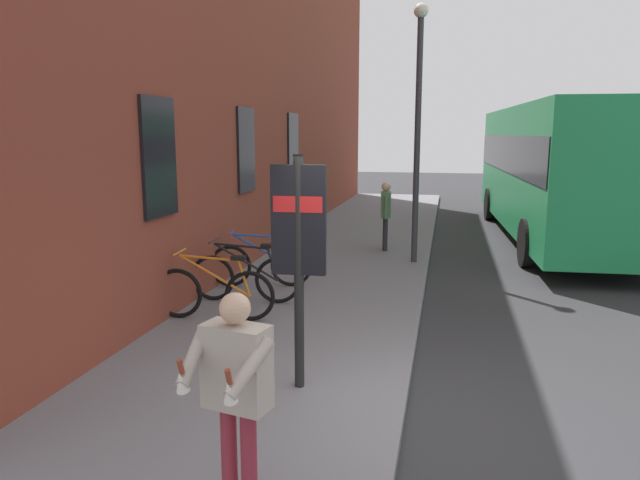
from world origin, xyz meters
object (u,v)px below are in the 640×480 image
bicycle_by_door (245,277)px  transit_info_sign (299,235)px  bicycle_beside_lamp (214,293)px  city_bus (557,165)px  bicycle_under_window (261,264)px  tourist_with_hotdogs (235,381)px  street_lamp (418,113)px  pedestrian_crossing_street (386,209)px

bicycle_by_door → transit_info_sign: (-2.84, -1.59, 1.21)m
bicycle_beside_lamp → city_bus: bearing=-34.9°
city_bus → bicycle_under_window: bearing=138.5°
bicycle_beside_lamp → city_bus: (8.37, -5.84, 1.41)m
tourist_with_hotdogs → street_lamp: (8.43, -0.72, 2.02)m
transit_info_sign → city_bus: bearing=-21.8°
pedestrian_crossing_street → tourist_with_hotdogs: 9.51m
street_lamp → bicycle_beside_lamp: bearing=150.2°
bicycle_under_window → street_lamp: bearing=-43.8°
bicycle_beside_lamp → bicycle_by_door: size_ratio=1.00×
tourist_with_hotdogs → bicycle_beside_lamp: bearing=24.4°
transit_info_sign → city_bus: 11.07m
bicycle_under_window → pedestrian_crossing_street: size_ratio=1.13×
pedestrian_crossing_street → city_bus: bearing=-54.4°
bicycle_beside_lamp → bicycle_by_door: bearing=-8.2°
bicycle_beside_lamp → bicycle_under_window: same height
transit_info_sign → tourist_with_hotdogs: bearing=-177.5°
city_bus → street_lamp: (-3.94, 3.30, 1.20)m
bicycle_beside_lamp → transit_info_sign: size_ratio=0.74×
bicycle_beside_lamp → tourist_with_hotdogs: bearing=-155.6°
bicycle_by_door → street_lamp: (3.49, -2.41, 2.60)m
bicycle_beside_lamp → tourist_with_hotdogs: (-4.01, -1.82, 0.58)m
bicycle_by_door → tourist_with_hotdogs: tourist_with_hotdogs is taller
bicycle_beside_lamp → pedestrian_crossing_street: 5.82m
transit_info_sign → tourist_with_hotdogs: (-2.10, -0.09, -0.62)m
city_bus → pedestrian_crossing_street: city_bus is taller
pedestrian_crossing_street → bicycle_beside_lamp: bearing=161.6°
street_lamp → bicycle_by_door: bearing=145.5°
city_bus → street_lamp: bearing=140.1°
pedestrian_crossing_street → street_lamp: bearing=-146.6°
bicycle_under_window → street_lamp: street_lamp is taller
bicycle_under_window → tourist_with_hotdogs: bearing=-163.7°
bicycle_under_window → transit_info_sign: bearing=-156.7°
bicycle_under_window → city_bus: bearing=-41.5°
pedestrian_crossing_street → street_lamp: size_ratio=0.30×
bicycle_by_door → tourist_with_hotdogs: size_ratio=1.12×
bicycle_beside_lamp → bicycle_under_window: 1.88m
tourist_with_hotdogs → bicycle_under_window: bearing=16.3°
bicycle_by_door → city_bus: city_bus is taller
bicycle_beside_lamp → tourist_with_hotdogs: size_ratio=1.12×
transit_info_sign → pedestrian_crossing_street: size_ratio=1.57×
bicycle_beside_lamp → street_lamp: street_lamp is taller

